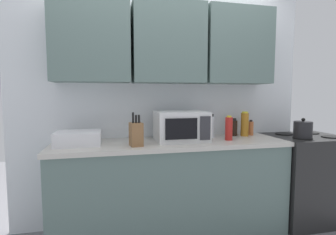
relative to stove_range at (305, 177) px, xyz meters
name	(u,v)px	position (x,y,z in m)	size (l,w,h in m)	color
wall_back_with_cabinets	(166,71)	(-1.47, 0.25, 1.12)	(3.05, 0.38, 2.60)	white
counter_run	(171,187)	(-1.47, 0.02, 0.00)	(2.18, 0.63, 0.90)	slate
stove_range	(305,177)	(0.00, 0.00, 0.00)	(0.76, 0.64, 0.91)	black
kettle	(303,129)	(-0.17, -0.14, 0.54)	(0.17, 0.17, 0.20)	black
microwave	(181,126)	(-1.38, 0.02, 0.59)	(0.48, 0.37, 0.28)	silver
dish_rack	(78,138)	(-2.31, 0.02, 0.51)	(0.38, 0.30, 0.12)	silver
knife_block	(136,134)	(-1.82, -0.14, 0.55)	(0.12, 0.13, 0.29)	brown
bottle_red_sauce	(229,128)	(-0.92, -0.05, 0.56)	(0.07, 0.07, 0.24)	red
bottle_spice_jar	(251,128)	(-0.55, 0.18, 0.52)	(0.06, 0.06, 0.17)	#BC6638
bottle_clear_tall	(211,126)	(-1.03, 0.13, 0.56)	(0.08, 0.08, 0.24)	silver
bottle_soy_dark	(234,128)	(-0.75, 0.18, 0.54)	(0.07, 0.07, 0.19)	black
bottle_amber_vinegar	(245,124)	(-0.65, 0.14, 0.58)	(0.08, 0.08, 0.26)	#AD701E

